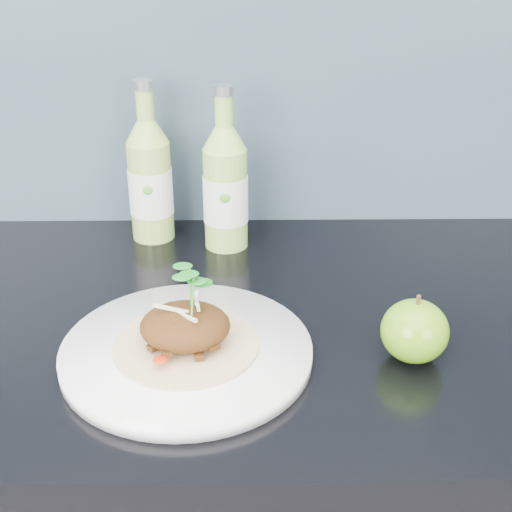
# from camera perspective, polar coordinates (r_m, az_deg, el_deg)

# --- Properties ---
(dinner_plate) EXTENTS (0.35, 0.35, 0.02)m
(dinner_plate) POSITION_cam_1_polar(r_m,az_deg,el_deg) (0.82, -5.57, -7.65)
(dinner_plate) COLOR white
(dinner_plate) RESTS_ON kitchen_counter
(pork_taco) EXTENTS (0.17, 0.17, 0.10)m
(pork_taco) POSITION_cam_1_polar(r_m,az_deg,el_deg) (0.80, -5.69, -5.47)
(pork_taco) COLOR tan
(pork_taco) RESTS_ON dinner_plate
(green_apple) EXTENTS (0.10, 0.10, 0.08)m
(green_apple) POSITION_cam_1_polar(r_m,az_deg,el_deg) (0.82, 12.58, -5.88)
(green_apple) COLOR #46810E
(green_apple) RESTS_ON kitchen_counter
(cider_bottle_left) EXTENTS (0.07, 0.07, 0.24)m
(cider_bottle_left) POSITION_cam_1_polar(r_m,az_deg,el_deg) (1.08, -8.46, 5.99)
(cider_bottle_left) COLOR #9BC050
(cider_bottle_left) RESTS_ON kitchen_counter
(cider_bottle_right) EXTENTS (0.08, 0.08, 0.24)m
(cider_bottle_right) POSITION_cam_1_polar(r_m,az_deg,el_deg) (1.04, -2.46, 5.46)
(cider_bottle_right) COLOR #98C652
(cider_bottle_right) RESTS_ON kitchen_counter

